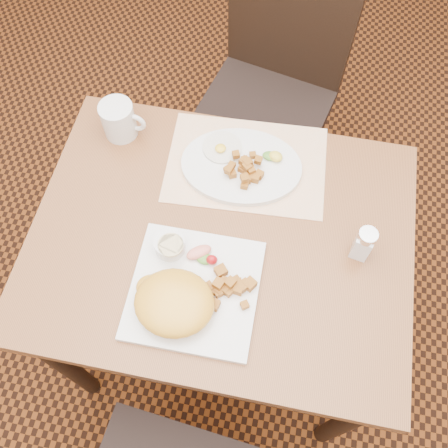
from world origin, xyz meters
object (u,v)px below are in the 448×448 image
(chair_far, at_px, (273,79))
(plate_oval, at_px, (241,166))
(coffee_mug, at_px, (119,120))
(salt_shaker, at_px, (363,243))
(plate_square, at_px, (194,290))
(table, at_px, (221,254))

(chair_far, relative_size, plate_oval, 3.19)
(chair_far, distance_m, coffee_mug, 0.64)
(chair_far, relative_size, salt_shaker, 9.70)
(salt_shaker, bearing_deg, plate_square, -154.87)
(chair_far, bearing_deg, salt_shaker, 125.22)
(chair_far, relative_size, plate_square, 3.46)
(table, distance_m, coffee_mug, 0.43)
(table, relative_size, coffee_mug, 7.65)
(table, relative_size, chair_far, 0.93)
(plate_oval, xyz_separation_m, coffee_mug, (-0.33, 0.05, 0.04))
(plate_square, xyz_separation_m, plate_oval, (0.04, 0.34, 0.00))
(plate_oval, relative_size, coffee_mug, 2.59)
(plate_square, distance_m, plate_oval, 0.35)
(chair_far, distance_m, plate_square, 0.89)
(table, bearing_deg, plate_oval, 86.20)
(table, relative_size, salt_shaker, 9.00)
(coffee_mug, bearing_deg, table, -38.31)
(plate_square, bearing_deg, salt_shaker, 25.13)
(plate_oval, bearing_deg, plate_square, -97.18)
(table, height_order, coffee_mug, coffee_mug)
(chair_far, relative_size, coffee_mug, 8.25)
(table, height_order, plate_square, plate_square)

